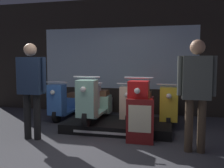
{
  "coord_description": "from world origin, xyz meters",
  "views": [
    {
      "loc": [
        1.48,
        -3.55,
        1.47
      ],
      "look_at": [
        0.16,
        1.98,
        0.94
      ],
      "focal_mm": 40.0,
      "sensor_mm": 36.0,
      "label": 1
    }
  ],
  "objects_px": {
    "scooter_display_left": "(95,103)",
    "person_left_browsing": "(31,82)",
    "person_right_browsing": "(196,86)",
    "scooter_display_right": "(142,104)",
    "scooter_backrow_2": "(132,106)",
    "scooter_backrow_0": "(66,103)",
    "price_sign_board": "(140,122)",
    "scooter_backrow_3": "(169,107)",
    "scooter_backrow_1": "(98,104)"
  },
  "relations": [
    {
      "from": "scooter_display_left",
      "to": "person_left_browsing",
      "type": "bearing_deg",
      "value": -135.3
    },
    {
      "from": "person_right_browsing",
      "to": "scooter_display_right",
      "type": "bearing_deg",
      "value": 136.35
    },
    {
      "from": "scooter_backrow_2",
      "to": "person_right_browsing",
      "type": "distance_m",
      "value": 2.31
    },
    {
      "from": "scooter_backrow_0",
      "to": "person_right_browsing",
      "type": "bearing_deg",
      "value": -30.45
    },
    {
      "from": "price_sign_board",
      "to": "scooter_display_right",
      "type": "bearing_deg",
      "value": 94.36
    },
    {
      "from": "scooter_backrow_0",
      "to": "scooter_backrow_3",
      "type": "xyz_separation_m",
      "value": [
        2.61,
        0.0,
        0.0
      ]
    },
    {
      "from": "scooter_display_right",
      "to": "scooter_backrow_3",
      "type": "distance_m",
      "value": 1.03
    },
    {
      "from": "scooter_backrow_2",
      "to": "person_left_browsing",
      "type": "xyz_separation_m",
      "value": [
        -1.62,
        -1.79,
        0.68
      ]
    },
    {
      "from": "scooter_display_left",
      "to": "price_sign_board",
      "type": "distance_m",
      "value": 1.32
    },
    {
      "from": "scooter_backrow_3",
      "to": "scooter_display_left",
      "type": "bearing_deg",
      "value": -150.97
    },
    {
      "from": "scooter_backrow_3",
      "to": "price_sign_board",
      "type": "relative_size",
      "value": 1.94
    },
    {
      "from": "scooter_display_right",
      "to": "scooter_backrow_0",
      "type": "distance_m",
      "value": 2.25
    },
    {
      "from": "scooter_display_left",
      "to": "scooter_backrow_3",
      "type": "height_order",
      "value": "scooter_display_left"
    },
    {
      "from": "scooter_backrow_3",
      "to": "person_right_browsing",
      "type": "height_order",
      "value": "person_right_browsing"
    },
    {
      "from": "scooter_backrow_2",
      "to": "person_right_browsing",
      "type": "relative_size",
      "value": 0.86
    },
    {
      "from": "scooter_backrow_0",
      "to": "person_left_browsing",
      "type": "height_order",
      "value": "person_left_browsing"
    },
    {
      "from": "scooter_display_left",
      "to": "scooter_backrow_2",
      "type": "distance_m",
      "value": 1.11
    },
    {
      "from": "person_left_browsing",
      "to": "price_sign_board",
      "type": "xyz_separation_m",
      "value": [
        2.0,
        0.16,
        -0.67
      ]
    },
    {
      "from": "scooter_backrow_2",
      "to": "scooter_backrow_3",
      "type": "height_order",
      "value": "same"
    },
    {
      "from": "scooter_backrow_0",
      "to": "person_left_browsing",
      "type": "distance_m",
      "value": 1.92
    },
    {
      "from": "scooter_display_right",
      "to": "person_right_browsing",
      "type": "height_order",
      "value": "person_right_browsing"
    },
    {
      "from": "scooter_display_right",
      "to": "person_left_browsing",
      "type": "relative_size",
      "value": 0.87
    },
    {
      "from": "scooter_display_right",
      "to": "scooter_backrow_2",
      "type": "relative_size",
      "value": 1.0
    },
    {
      "from": "scooter_backrow_0",
      "to": "scooter_backrow_2",
      "type": "height_order",
      "value": "same"
    },
    {
      "from": "person_left_browsing",
      "to": "scooter_backrow_3",
      "type": "bearing_deg",
      "value": 35.7
    },
    {
      "from": "person_right_browsing",
      "to": "price_sign_board",
      "type": "bearing_deg",
      "value": 169.89
    },
    {
      "from": "scooter_backrow_3",
      "to": "person_left_browsing",
      "type": "relative_size",
      "value": 0.87
    },
    {
      "from": "scooter_display_right",
      "to": "scooter_backrow_3",
      "type": "height_order",
      "value": "scooter_display_right"
    },
    {
      "from": "scooter_backrow_2",
      "to": "price_sign_board",
      "type": "xyz_separation_m",
      "value": [
        0.39,
        -1.62,
        0.02
      ]
    },
    {
      "from": "scooter_display_right",
      "to": "person_right_browsing",
      "type": "bearing_deg",
      "value": -43.65
    },
    {
      "from": "scooter_backrow_0",
      "to": "scooter_backrow_3",
      "type": "bearing_deg",
      "value": 0.0
    },
    {
      "from": "person_left_browsing",
      "to": "scooter_display_left",
      "type": "bearing_deg",
      "value": 44.7
    },
    {
      "from": "scooter_display_right",
      "to": "person_left_browsing",
      "type": "xyz_separation_m",
      "value": [
        -1.94,
        -0.93,
        0.49
      ]
    },
    {
      "from": "scooter_backrow_0",
      "to": "scooter_backrow_2",
      "type": "distance_m",
      "value": 1.74
    },
    {
      "from": "scooter_display_left",
      "to": "scooter_backrow_2",
      "type": "xyz_separation_m",
      "value": [
        0.68,
        0.86,
        -0.19
      ]
    },
    {
      "from": "price_sign_board",
      "to": "scooter_backrow_1",
      "type": "bearing_deg",
      "value": 127.74
    },
    {
      "from": "scooter_display_right",
      "to": "price_sign_board",
      "type": "height_order",
      "value": "scooter_display_right"
    },
    {
      "from": "scooter_display_left",
      "to": "scooter_backrow_2",
      "type": "height_order",
      "value": "scooter_display_left"
    },
    {
      "from": "scooter_backrow_2",
      "to": "person_left_browsing",
      "type": "bearing_deg",
      "value": -132.14
    },
    {
      "from": "scooter_backrow_1",
      "to": "scooter_display_left",
      "type": "bearing_deg",
      "value": -77.61
    },
    {
      "from": "scooter_backrow_3",
      "to": "person_left_browsing",
      "type": "distance_m",
      "value": 3.14
    },
    {
      "from": "scooter_backrow_1",
      "to": "scooter_backrow_2",
      "type": "height_order",
      "value": "same"
    },
    {
      "from": "person_left_browsing",
      "to": "price_sign_board",
      "type": "bearing_deg",
      "value": 4.65
    },
    {
      "from": "scooter_backrow_1",
      "to": "person_right_browsing",
      "type": "xyz_separation_m",
      "value": [
        2.17,
        -1.79,
        0.69
      ]
    },
    {
      "from": "scooter_display_left",
      "to": "person_right_browsing",
      "type": "distance_m",
      "value": 2.24
    },
    {
      "from": "scooter_backrow_1",
      "to": "scooter_backrow_0",
      "type": "bearing_deg",
      "value": 180.0
    },
    {
      "from": "scooter_display_left",
      "to": "scooter_backrow_3",
      "type": "bearing_deg",
      "value": 29.03
    },
    {
      "from": "scooter_display_right",
      "to": "scooter_backrow_2",
      "type": "bearing_deg",
      "value": 110.93
    },
    {
      "from": "scooter_display_left",
      "to": "price_sign_board",
      "type": "relative_size",
      "value": 1.94
    },
    {
      "from": "scooter_display_left",
      "to": "scooter_backrow_0",
      "type": "relative_size",
      "value": 1.0
    }
  ]
}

